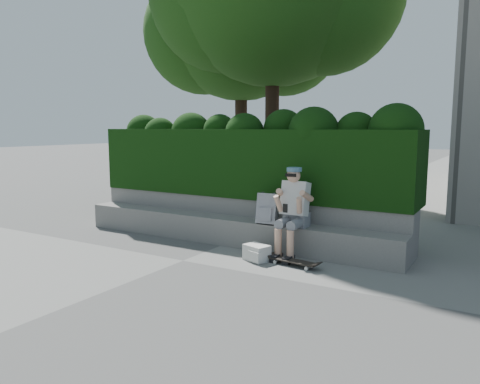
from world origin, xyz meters
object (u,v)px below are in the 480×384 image
Objects in this scene: person at (293,208)px; backpack_ground at (257,253)px; skateboard at (293,261)px; backpack_plaid at (268,209)px.

person reaches higher than backpack_ground.
skateboard is 0.59m from backpack_ground.
backpack_ground is at bearing -127.03° from person.
backpack_plaid is (-0.48, 0.08, -0.06)m from person.
person is 1.79× the size of skateboard.
backpack_plaid reaches higher than backpack_ground.
backpack_plaid is 1.32× the size of backpack_ground.
backpack_plaid reaches higher than skateboard.
person is 2.85× the size of backpack_plaid.
person is 0.49m from backpack_plaid.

